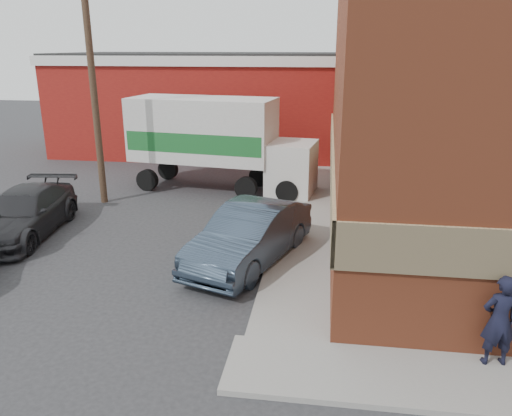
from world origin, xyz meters
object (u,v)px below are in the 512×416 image
at_px(sedan, 250,235).
at_px(suv_b, 23,213).
at_px(utility_pole, 93,80).
at_px(man, 499,321).
at_px(box_truck, 220,138).
at_px(warehouse, 204,102).

bearing_deg(sedan, suv_b, -169.10).
xyz_separation_m(utility_pole, suv_b, (-1.00, -3.85, -3.99)).
bearing_deg(man, box_truck, -64.85).
relative_size(warehouse, utility_pole, 1.81).
xyz_separation_m(warehouse, suv_b, (-2.50, -14.85, -2.06)).
height_order(warehouse, sedan, warehouse).
height_order(warehouse, utility_pole, utility_pole).
bearing_deg(box_truck, sedan, -63.68).
height_order(utility_pole, man, utility_pole).
height_order(man, box_truck, box_truck).
relative_size(utility_pole, sedan, 1.77).
height_order(utility_pole, sedan, utility_pole).
bearing_deg(box_truck, suv_b, -121.69).
relative_size(man, box_truck, 0.23).
bearing_deg(utility_pole, box_truck, 30.00).
bearing_deg(sedan, utility_pole, 162.60).
relative_size(sedan, suv_b, 0.98).
xyz_separation_m(sedan, suv_b, (-7.70, 1.12, -0.09)).
xyz_separation_m(sedan, box_truck, (-2.44, 7.43, 1.42)).
bearing_deg(suv_b, man, -28.40).
bearing_deg(man, suv_b, -31.11).
distance_m(utility_pole, suv_b, 5.64).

